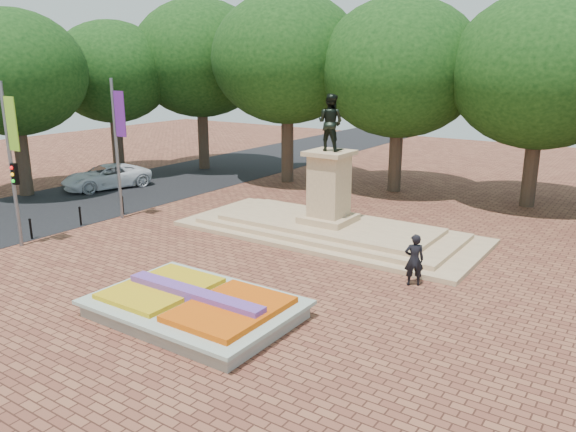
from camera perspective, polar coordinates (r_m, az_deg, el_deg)
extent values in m
plane|color=brown|center=(20.06, -7.57, -7.41)|extent=(90.00, 90.00, 0.00)
cube|color=black|center=(34.11, -21.02, 1.23)|extent=(9.00, 90.00, 0.02)
cube|color=gray|center=(18.01, -9.44, -9.44)|extent=(6.00, 4.00, 0.45)
cube|color=#B8C4B1|center=(17.90, -9.48, -8.64)|extent=(6.30, 4.30, 0.12)
cube|color=#CE610B|center=(16.95, -5.88, -9.43)|extent=(2.60, 3.40, 0.22)
cube|color=gold|center=(18.81, -12.73, -7.20)|extent=(2.60, 3.40, 0.18)
cube|color=#6E3695|center=(17.81, -9.51, -7.99)|extent=(5.20, 0.55, 0.38)
cube|color=tan|center=(26.16, 4.10, -1.63)|extent=(14.00, 6.00, 0.20)
cube|color=tan|center=(26.10, 4.11, -1.21)|extent=(12.00, 5.00, 0.20)
cube|color=tan|center=(26.05, 4.12, -0.79)|extent=(10.00, 4.00, 0.20)
cube|color=tan|center=(25.98, 4.13, -0.26)|extent=(2.20, 2.20, 0.30)
cube|color=tan|center=(25.61, 4.19, 3.09)|extent=(1.50, 1.50, 2.80)
cube|color=tan|center=(25.34, 4.26, 6.40)|extent=(1.90, 1.90, 0.20)
imported|color=black|center=(25.16, 4.32, 9.45)|extent=(1.22, 0.95, 2.50)
cylinder|color=#39271F|center=(42.99, -7.77, 7.54)|extent=(0.80, 0.80, 4.00)
ellipsoid|color=black|center=(42.62, -8.00, 13.80)|extent=(8.80, 8.80, 7.48)
cylinder|color=#39271F|center=(38.17, 1.30, 6.70)|extent=(0.80, 0.80, 4.00)
ellipsoid|color=black|center=(37.75, 1.34, 13.76)|extent=(8.80, 8.80, 7.48)
cylinder|color=#39271F|center=(34.92, 11.04, 5.62)|extent=(0.80, 0.80, 4.00)
ellipsoid|color=black|center=(34.47, 11.44, 13.33)|extent=(8.80, 8.80, 7.48)
cylinder|color=#39271F|center=(32.86, 22.32, 4.16)|extent=(0.80, 0.80, 4.00)
ellipsoid|color=black|center=(32.38, 23.17, 12.32)|extent=(8.80, 8.80, 7.48)
cylinder|color=#39271F|center=(37.48, -25.29, 4.96)|extent=(0.80, 0.80, 3.84)
ellipsoid|color=black|center=(37.06, -26.09, 11.79)|extent=(8.40, 8.40, 7.14)
cylinder|color=#39271F|center=(42.05, -15.93, 6.81)|extent=(0.80, 0.80, 3.84)
ellipsoid|color=black|center=(41.67, -16.39, 12.92)|extent=(8.40, 8.40, 7.14)
cylinder|color=slate|center=(26.32, -26.29, 4.53)|extent=(0.16, 0.16, 7.00)
cube|color=#86C627|center=(25.70, -26.26, 8.39)|extent=(0.70, 0.04, 2.20)
cylinder|color=slate|center=(29.37, -17.00, 6.41)|extent=(0.16, 0.16, 7.00)
cube|color=#642089|center=(28.82, -16.71, 9.89)|extent=(0.70, 0.04, 2.20)
cube|color=black|center=(26.20, -26.00, 3.86)|extent=(0.28, 0.18, 0.90)
cylinder|color=black|center=(27.78, -24.66, -1.26)|extent=(0.10, 0.10, 0.90)
sphere|color=black|center=(27.66, -24.77, -0.33)|extent=(0.12, 0.12, 0.12)
cylinder|color=black|center=(29.13, -20.35, -0.09)|extent=(0.10, 0.10, 0.90)
sphere|color=black|center=(29.02, -20.43, 0.81)|extent=(0.12, 0.12, 0.12)
cylinder|color=black|center=(30.64, -16.44, 0.98)|extent=(0.10, 0.10, 0.90)
sphere|color=black|center=(30.54, -16.50, 1.83)|extent=(0.12, 0.12, 0.12)
imported|color=silver|center=(37.36, -17.98, 3.83)|extent=(3.95, 5.90, 1.50)
imported|color=black|center=(20.44, 12.69, -4.37)|extent=(0.83, 0.75, 1.90)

